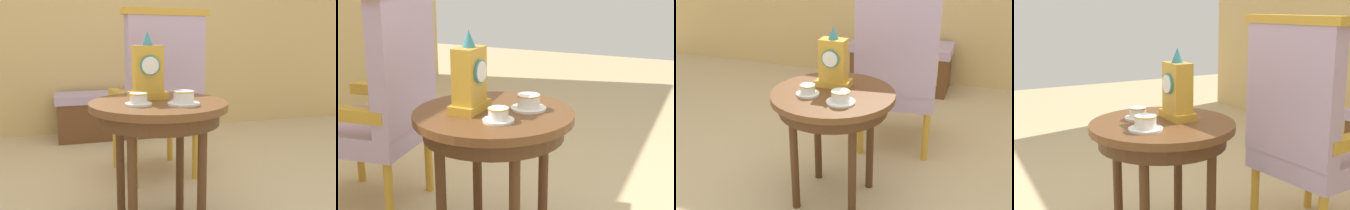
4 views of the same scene
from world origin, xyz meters
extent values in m
cylinder|color=brown|center=(-0.07, 0.04, 0.64)|extent=(0.67, 0.67, 0.03)
cylinder|color=#482B16|center=(-0.07, 0.04, 0.59)|extent=(0.59, 0.59, 0.07)
cylinder|color=#482B16|center=(0.09, 0.21, 0.31)|extent=(0.04, 0.04, 0.62)
cylinder|color=#482B16|center=(-0.24, 0.21, 0.31)|extent=(0.04, 0.04, 0.62)
cylinder|color=#482B16|center=(-0.24, -0.12, 0.31)|extent=(0.04, 0.04, 0.62)
cylinder|color=white|center=(-0.19, -0.03, 0.66)|extent=(0.12, 0.12, 0.01)
cylinder|color=white|center=(-0.19, -0.03, 0.69)|extent=(0.08, 0.08, 0.05)
torus|color=gold|center=(-0.19, -0.03, 0.71)|extent=(0.08, 0.08, 0.00)
cylinder|color=white|center=(0.01, -0.08, 0.66)|extent=(0.15, 0.15, 0.01)
cylinder|color=white|center=(0.01, -0.08, 0.70)|extent=(0.09, 0.09, 0.05)
torus|color=gold|center=(0.01, -0.08, 0.72)|extent=(0.10, 0.10, 0.00)
cube|color=gold|center=(-0.10, 0.14, 0.68)|extent=(0.19, 0.11, 0.04)
cube|color=gold|center=(-0.10, 0.14, 0.81)|extent=(0.14, 0.09, 0.23)
cylinder|color=teal|center=(-0.10, 0.09, 0.83)|extent=(0.10, 0.01, 0.10)
cylinder|color=white|center=(-0.10, 0.08, 0.83)|extent=(0.08, 0.00, 0.08)
cone|color=teal|center=(-0.10, 0.14, 0.96)|extent=(0.06, 0.06, 0.07)
cube|color=#B299B7|center=(0.10, 0.84, 0.41)|extent=(0.58, 0.58, 0.11)
cube|color=#B299B7|center=(0.13, 0.62, 0.78)|extent=(0.53, 0.15, 0.64)
cube|color=gold|center=(0.13, 0.62, 1.12)|extent=(0.57, 0.17, 0.04)
cube|color=gold|center=(-0.12, 0.81, 0.57)|extent=(0.13, 0.47, 0.06)
cylinder|color=gold|center=(-0.14, 1.03, 0.18)|extent=(0.04, 0.04, 0.35)
cylinder|color=gold|center=(-0.09, 0.60, 0.18)|extent=(0.04, 0.04, 0.35)
camera|label=1|loc=(-0.54, -1.69, 0.96)|focal=40.41mm
camera|label=2|loc=(-1.85, -0.79, 1.25)|focal=53.01mm
camera|label=3|loc=(0.71, -2.02, 1.53)|focal=47.62mm
camera|label=4|loc=(1.76, -0.82, 1.18)|focal=48.84mm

